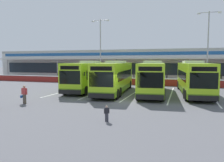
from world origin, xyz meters
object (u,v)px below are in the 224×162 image
object	(u,v)px
coach_bus_left_centre	(115,78)
lamp_post_centre	(208,44)
pedestrian_child	(107,113)
lamp_post_west	(100,47)
pedestrian_with_handbag	(24,94)
coach_bus_centre	(152,78)
coach_bus_right_centre	(193,78)
coach_bus_leftmost	(88,76)

from	to	relation	value
coach_bus_left_centre	lamp_post_centre	size ratio (longest dim) A/B	1.12
pedestrian_child	lamp_post_west	distance (m)	26.62
pedestrian_with_handbag	lamp_post_west	xyz separation A→B (m)	(-0.86, 20.96, 5.43)
coach_bus_centre	coach_bus_right_centre	size ratio (longest dim) A/B	1.00
coach_bus_leftmost	coach_bus_right_centre	xyz separation A→B (m)	(12.80, 0.06, 0.00)
coach_bus_right_centre	pedestrian_with_handbag	distance (m)	17.73
coach_bus_centre	pedestrian_child	bearing A→B (deg)	-94.82
coach_bus_right_centre	coach_bus_left_centre	bearing A→B (deg)	-170.75
coach_bus_centre	pedestrian_child	xyz separation A→B (m)	(-1.08, -12.80, -1.24)
coach_bus_left_centre	pedestrian_child	distance (m)	12.71
lamp_post_west	coach_bus_left_centre	bearing A→B (deg)	-62.13
coach_bus_centre	pedestrian_with_handbag	distance (m)	13.77
coach_bus_left_centre	coach_bus_centre	size ratio (longest dim) A/B	1.00
coach_bus_left_centre	pedestrian_child	world-z (taller)	coach_bus_left_centre
coach_bus_leftmost	coach_bus_right_centre	distance (m)	12.80
coach_bus_centre	pedestrian_child	size ratio (longest dim) A/B	12.28
lamp_post_west	lamp_post_centre	bearing A→B (deg)	-3.40
pedestrian_child	lamp_post_west	bearing A→B (deg)	111.67
coach_bus_right_centre	lamp_post_west	size ratio (longest dim) A/B	1.12
coach_bus_centre	coach_bus_right_centre	distance (m)	4.54
coach_bus_leftmost	lamp_post_centre	distance (m)	18.39
coach_bus_centre	coach_bus_right_centre	xyz separation A→B (m)	(4.46, 0.85, 0.00)
coach_bus_centre	lamp_post_centre	size ratio (longest dim) A/B	1.12
coach_bus_right_centre	pedestrian_child	world-z (taller)	coach_bus_right_centre
pedestrian_with_handbag	lamp_post_west	size ratio (longest dim) A/B	0.15
pedestrian_with_handbag	lamp_post_west	world-z (taller)	lamp_post_west
pedestrian_child	lamp_post_west	size ratio (longest dim) A/B	0.09
coach_bus_right_centre	coach_bus_centre	bearing A→B (deg)	-169.20
coach_bus_left_centre	lamp_post_centre	world-z (taller)	lamp_post_centre
coach_bus_leftmost	coach_bus_right_centre	size ratio (longest dim) A/B	1.00
coach_bus_leftmost	pedestrian_child	distance (m)	15.47
lamp_post_west	coach_bus_right_centre	bearing A→B (deg)	-34.74
coach_bus_right_centre	pedestrian_with_handbag	bearing A→B (deg)	-143.77
lamp_post_west	lamp_post_centre	xyz separation A→B (m)	(17.42, -1.04, 0.00)
lamp_post_west	pedestrian_child	bearing A→B (deg)	-68.33
pedestrian_with_handbag	coach_bus_left_centre	bearing A→B (deg)	58.85
pedestrian_child	lamp_post_west	world-z (taller)	lamp_post_west
pedestrian_child	coach_bus_centre	bearing A→B (deg)	85.18
coach_bus_centre	pedestrian_child	world-z (taller)	coach_bus_centre
coach_bus_centre	pedestrian_with_handbag	size ratio (longest dim) A/B	7.61
coach_bus_left_centre	pedestrian_with_handbag	bearing A→B (deg)	-121.15
coach_bus_leftmost	coach_bus_left_centre	world-z (taller)	same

